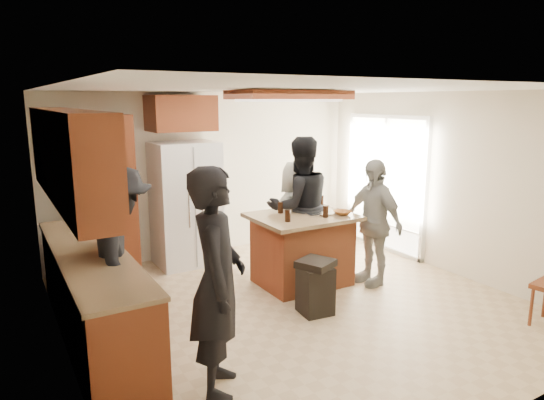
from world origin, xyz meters
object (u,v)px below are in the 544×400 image
person_behind_left (300,207)px  person_behind_right (296,216)px  trash_bin (315,286)px  person_front_left (217,282)px  person_side_right (373,222)px  kitchen_island (302,249)px  refrigerator (186,204)px  person_counter (120,255)px

person_behind_left → person_behind_right: person_behind_left is taller
person_behind_right → trash_bin: 1.58m
person_front_left → person_side_right: person_front_left is taller
person_behind_right → kitchen_island: person_behind_right is taller
person_front_left → kitchen_island: bearing=-22.9°
person_front_left → refrigerator: 3.31m
refrigerator → person_front_left: bearing=-106.2°
trash_bin → person_behind_left: bearing=64.6°
person_counter → refrigerator: refrigerator is taller
refrigerator → trash_bin: (0.62, -2.38, -0.58)m
person_front_left → person_behind_right: size_ratio=1.22×
person_behind_right → person_front_left: bearing=14.6°
person_side_right → person_counter: size_ratio=0.93×
person_counter → trash_bin: (2.02, -0.48, -0.57)m
person_counter → trash_bin: bearing=-94.1°
person_front_left → person_side_right: size_ratio=1.14×
person_front_left → person_counter: 1.36m
person_counter → trash_bin: 2.15m
person_counter → person_behind_right: bearing=-62.1°
person_side_right → refrigerator: size_ratio=0.92×
person_front_left → person_counter: size_ratio=1.06×
refrigerator → person_side_right: bearing=-47.5°
kitchen_island → trash_bin: (-0.38, -0.84, -0.16)m
trash_bin → refrigerator: bearing=104.7°
person_front_left → refrigerator: bearing=10.6°
person_front_left → trash_bin: person_front_left is taller
person_front_left → trash_bin: size_ratio=3.00×
person_behind_left → refrigerator: person_behind_left is taller
kitchen_island → trash_bin: 0.94m
person_behind_right → person_counter: person_counter is taller
person_behind_left → person_counter: 2.65m
person_behind_right → kitchen_island: size_ratio=1.21×
refrigerator → trash_bin: refrigerator is taller
person_side_right → refrigerator: 2.69m
person_behind_right → person_behind_left: bearing=38.6°
person_front_left → kitchen_island: (1.93, 1.64, -0.47)m
person_side_right → kitchen_island: person_side_right is taller
person_behind_right → person_side_right: bearing=89.3°
person_front_left → person_behind_right: (2.18, 2.17, -0.17)m
kitchen_island → person_behind_left: bearing=62.4°
person_front_left → person_counter: bearing=47.0°
person_front_left → trash_bin: (1.55, 0.80, -0.63)m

